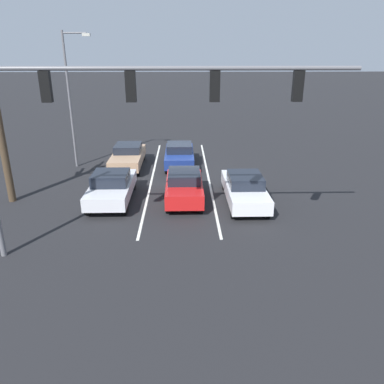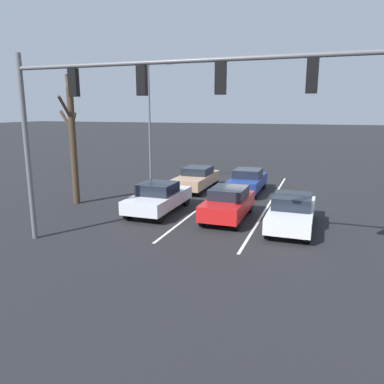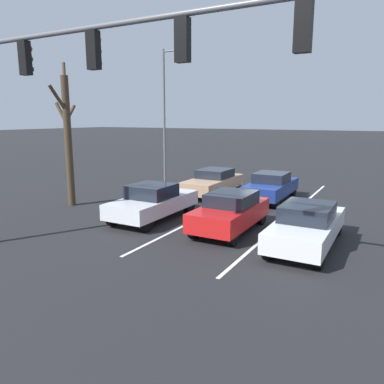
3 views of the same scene
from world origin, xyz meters
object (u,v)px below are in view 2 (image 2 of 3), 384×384
object	(u,v)px
car_silver_rightlane_front	(158,197)
car_navy_midlane_second	(248,181)
car_white_leftlane_front	(292,211)
traffic_signal_gantry	(123,101)
car_red_midlane_front	(228,203)
street_lamp_right_shoulder	(152,116)
bare_tree_near	(72,140)
car_tan_rightlane_second	(196,178)

from	to	relation	value
car_silver_rightlane_front	car_navy_midlane_second	bearing A→B (deg)	-118.55
car_white_leftlane_front	traffic_signal_gantry	world-z (taller)	traffic_signal_gantry
car_red_midlane_front	street_lamp_right_shoulder	distance (m)	9.93
traffic_signal_gantry	street_lamp_right_shoulder	world-z (taller)	street_lamp_right_shoulder
car_red_midlane_front	car_silver_rightlane_front	bearing A→B (deg)	0.03
car_white_leftlane_front	car_red_midlane_front	bearing A→B (deg)	-6.73
car_navy_midlane_second	traffic_signal_gantry	size ratio (longest dim) A/B	0.36
car_silver_rightlane_front	street_lamp_right_shoulder	distance (m)	7.94
bare_tree_near	car_red_midlane_front	bearing A→B (deg)	178.76
car_tan_rightlane_second	bare_tree_near	xyz separation A→B (m)	(5.05, 5.67, 2.75)
street_lamp_right_shoulder	bare_tree_near	bearing A→B (deg)	72.88
car_silver_rightlane_front	street_lamp_right_shoulder	bearing A→B (deg)	-62.42
car_navy_midlane_second	street_lamp_right_shoulder	xyz separation A→B (m)	(6.50, -0.10, 3.89)
car_white_leftlane_front	car_tan_rightlane_second	xyz separation A→B (m)	(6.49, -6.21, 0.01)
car_tan_rightlane_second	traffic_signal_gantry	xyz separation A→B (m)	(-1.15, 11.05, 4.59)
car_red_midlane_front	car_navy_midlane_second	world-z (taller)	car_red_midlane_front
car_tan_rightlane_second	car_navy_midlane_second	size ratio (longest dim) A/B	1.06
car_white_leftlane_front	traffic_signal_gantry	bearing A→B (deg)	42.20
car_red_midlane_front	traffic_signal_gantry	xyz separation A→B (m)	(2.41, 5.19, 4.56)
street_lamp_right_shoulder	car_navy_midlane_second	bearing A→B (deg)	179.14
car_navy_midlane_second	street_lamp_right_shoulder	distance (m)	7.57
car_red_midlane_front	car_tan_rightlane_second	distance (m)	6.85
car_silver_rightlane_front	street_lamp_right_shoulder	xyz separation A→B (m)	(3.21, -6.14, 3.88)
car_tan_rightlane_second	street_lamp_right_shoulder	distance (m)	5.07
car_tan_rightlane_second	car_navy_midlane_second	distance (m)	3.28
car_silver_rightlane_front	car_navy_midlane_second	xyz separation A→B (m)	(-3.29, -6.05, -0.01)
traffic_signal_gantry	street_lamp_right_shoulder	size ratio (longest dim) A/B	1.51
car_red_midlane_front	car_silver_rightlane_front	xyz separation A→B (m)	(3.57, 0.00, -0.01)
car_red_midlane_front	traffic_signal_gantry	world-z (taller)	traffic_signal_gantry
car_white_leftlane_front	car_navy_midlane_second	distance (m)	7.15
traffic_signal_gantry	street_lamp_right_shoulder	bearing A→B (deg)	-68.94
car_red_midlane_front	street_lamp_right_shoulder	world-z (taller)	street_lamp_right_shoulder
car_navy_midlane_second	bare_tree_near	distance (m)	10.54
car_navy_midlane_second	bare_tree_near	xyz separation A→B (m)	(8.33, 5.86, 2.73)
traffic_signal_gantry	car_white_leftlane_front	bearing A→B (deg)	-137.80
car_white_leftlane_front	street_lamp_right_shoulder	bearing A→B (deg)	-33.75
car_white_leftlane_front	car_tan_rightlane_second	distance (m)	8.98
car_red_midlane_front	traffic_signal_gantry	distance (m)	7.32
car_white_leftlane_front	car_silver_rightlane_front	distance (m)	6.51
car_navy_midlane_second	traffic_signal_gantry	world-z (taller)	traffic_signal_gantry
car_white_leftlane_front	street_lamp_right_shoulder	size ratio (longest dim) A/B	0.59
street_lamp_right_shoulder	car_white_leftlane_front	bearing A→B (deg)	146.25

